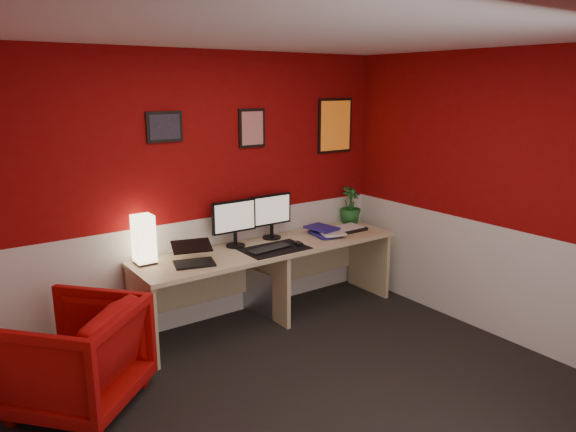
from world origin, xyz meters
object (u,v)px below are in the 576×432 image
object	(u,v)px
pc_tower	(265,290)
armchair	(74,356)
laptop	(194,252)
desk	(271,283)
potted_plant	(350,205)
zen_tray	(347,229)
monitor_left	(235,216)
monitor_right	(272,209)
shoji_lamp	(144,241)

from	to	relation	value
pc_tower	armchair	bearing A→B (deg)	-176.90
laptop	pc_tower	xyz separation A→B (m)	(0.85, 0.23, -0.61)
desk	pc_tower	xyz separation A→B (m)	(0.03, 0.16, -0.14)
potted_plant	armchair	xyz separation A→B (m)	(-3.08, -0.62, -0.55)
potted_plant	zen_tray	bearing A→B (deg)	-136.92
zen_tray	monitor_left	bearing A→B (deg)	171.70
laptop	monitor_right	world-z (taller)	monitor_right
monitor_right	armchair	size ratio (longest dim) A/B	0.70
desk	shoji_lamp	bearing A→B (deg)	170.83
laptop	potted_plant	world-z (taller)	potted_plant
monitor_right	shoji_lamp	bearing A→B (deg)	-178.93
potted_plant	desk	bearing A→B (deg)	-170.12
shoji_lamp	pc_tower	xyz separation A→B (m)	(1.18, -0.02, -0.70)
desk	shoji_lamp	distance (m)	1.29
desk	zen_tray	world-z (taller)	zen_tray
shoji_lamp	laptop	bearing A→B (deg)	-38.27
monitor_left	armchair	xyz separation A→B (m)	(-1.63, -0.60, -0.64)
shoji_lamp	monitor_right	xyz separation A→B (m)	(1.30, 0.02, 0.09)
desk	monitor_right	size ratio (longest dim) A/B	4.48
pc_tower	monitor_right	bearing A→B (deg)	8.71
armchair	monitor_left	bearing A→B (deg)	158.21
zen_tray	potted_plant	xyz separation A→B (m)	(0.22, 0.21, 0.19)
desk	monitor_right	xyz separation A→B (m)	(0.15, 0.21, 0.66)
monitor_right	pc_tower	bearing A→B (deg)	-157.74
pc_tower	desk	bearing A→B (deg)	-114.98
desk	monitor_left	xyz separation A→B (m)	(-0.28, 0.18, 0.66)
pc_tower	armchair	distance (m)	2.03
laptop	potted_plant	distance (m)	2.01
desk	armchair	distance (m)	1.95
laptop	armchair	world-z (taller)	laptop
desk	monitor_right	world-z (taller)	monitor_right
monitor_left	zen_tray	bearing A→B (deg)	-8.30
desk	shoji_lamp	world-z (taller)	shoji_lamp
monitor_right	pc_tower	xyz separation A→B (m)	(-0.12, -0.05, -0.80)
laptop	armchair	bearing A→B (deg)	-146.61
shoji_lamp	zen_tray	bearing A→B (deg)	-5.11
monitor_left	zen_tray	size ratio (longest dim) A/B	1.66
desk	pc_tower	size ratio (longest dim) A/B	5.78
monitor_right	potted_plant	xyz separation A→B (m)	(1.02, -0.01, -0.09)
potted_plant	armchair	world-z (taller)	potted_plant
desk	armchair	xyz separation A→B (m)	(-1.91, -0.42, 0.01)
monitor_right	zen_tray	bearing A→B (deg)	-14.83
shoji_lamp	pc_tower	world-z (taller)	shoji_lamp
monitor_right	armchair	distance (m)	2.25
monitor_right	armchair	xyz separation A→B (m)	(-2.06, -0.63, -0.64)
laptop	zen_tray	bearing A→B (deg)	18.13
shoji_lamp	pc_tower	size ratio (longest dim) A/B	0.89
shoji_lamp	potted_plant	bearing A→B (deg)	0.47
zen_tray	shoji_lamp	bearing A→B (deg)	174.89
desk	monitor_left	distance (m)	0.73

